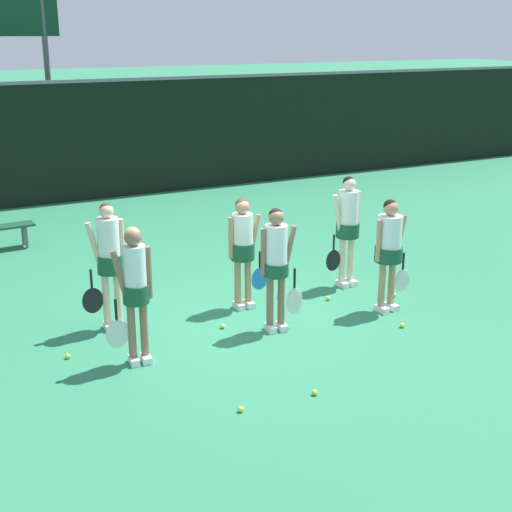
% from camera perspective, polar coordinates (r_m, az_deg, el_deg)
% --- Properties ---
extents(ground_plane, '(140.00, 140.00, 0.00)m').
position_cam_1_polar(ground_plane, '(10.43, -0.15, -5.05)').
color(ground_plane, '#2D7F56').
extents(fence_windscreen, '(60.00, 0.08, 2.90)m').
position_cam_1_polar(fence_windscreen, '(17.93, -12.98, 9.04)').
color(fence_windscreen, black).
rests_on(fence_windscreen, ground_plane).
extents(player_0, '(0.62, 0.33, 1.77)m').
position_cam_1_polar(player_0, '(8.86, -9.67, -2.30)').
color(player_0, '#8C664C').
rests_on(player_0, ground_plane).
extents(player_1, '(0.62, 0.35, 1.75)m').
position_cam_1_polar(player_1, '(9.71, 1.64, -0.28)').
color(player_1, '#8C664C').
rests_on(player_1, ground_plane).
extents(player_2, '(0.69, 0.41, 1.70)m').
position_cam_1_polar(player_2, '(10.58, 10.61, 0.84)').
color(player_2, tan).
rests_on(player_2, ground_plane).
extents(player_3, '(0.64, 0.35, 1.81)m').
position_cam_1_polar(player_3, '(9.96, -11.69, -0.04)').
color(player_3, beige).
rests_on(player_3, ground_plane).
extents(player_4, '(0.64, 0.36, 1.69)m').
position_cam_1_polar(player_4, '(10.53, -1.05, 0.95)').
color(player_4, tan).
rests_on(player_4, ground_plane).
extents(player_5, '(0.65, 0.38, 1.82)m').
position_cam_1_polar(player_5, '(11.52, 7.34, 2.73)').
color(player_5, beige).
rests_on(player_5, ground_plane).
extents(tennis_ball_0, '(0.07, 0.07, 0.07)m').
position_cam_1_polar(tennis_ball_0, '(8.03, -1.23, -12.16)').
color(tennis_ball_0, '#CCE033').
rests_on(tennis_ball_0, ground_plane).
extents(tennis_ball_1, '(0.07, 0.07, 0.07)m').
position_cam_1_polar(tennis_ball_1, '(9.52, -14.82, -7.75)').
color(tennis_ball_1, '#CCE033').
rests_on(tennis_ball_1, ground_plane).
extents(tennis_ball_2, '(0.07, 0.07, 0.07)m').
position_cam_1_polar(tennis_ball_2, '(11.44, 10.98, -3.08)').
color(tennis_ball_2, '#CCE033').
rests_on(tennis_ball_2, ground_plane).
extents(tennis_ball_3, '(0.07, 0.07, 0.07)m').
position_cam_1_polar(tennis_ball_3, '(11.20, 1.88, -3.21)').
color(tennis_ball_3, '#CCE033').
rests_on(tennis_ball_3, ground_plane).
extents(tennis_ball_4, '(0.07, 0.07, 0.07)m').
position_cam_1_polar(tennis_ball_4, '(10.10, -2.69, -5.63)').
color(tennis_ball_4, '#CCE033').
rests_on(tennis_ball_4, ground_plane).
extents(tennis_ball_5, '(0.07, 0.07, 0.07)m').
position_cam_1_polar(tennis_ball_5, '(10.33, 11.61, -5.45)').
color(tennis_ball_5, '#CCE033').
rests_on(tennis_ball_5, ground_plane).
extents(tennis_ball_6, '(0.07, 0.07, 0.07)m').
position_cam_1_polar(tennis_ball_6, '(8.39, 4.73, -10.83)').
color(tennis_ball_6, '#CCE033').
rests_on(tennis_ball_6, ground_plane).
extents(tennis_ball_7, '(0.07, 0.07, 0.07)m').
position_cam_1_polar(tennis_ball_7, '(11.16, 5.80, -3.38)').
color(tennis_ball_7, '#CCE033').
rests_on(tennis_ball_7, ground_plane).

